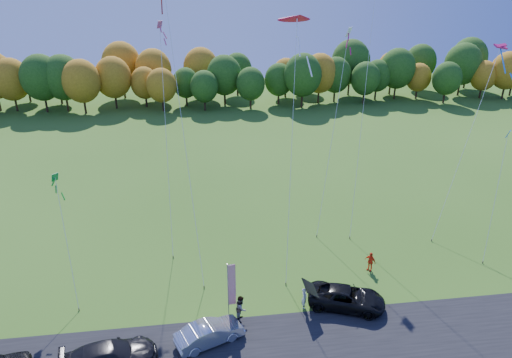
{
  "coord_description": "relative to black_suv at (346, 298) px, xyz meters",
  "views": [
    {
      "loc": [
        -4.18,
        -25.2,
        20.74
      ],
      "look_at": [
        0.0,
        6.0,
        7.0
      ],
      "focal_mm": 32.0,
      "sensor_mm": 36.0,
      "label": 1
    }
  ],
  "objects": [
    {
      "name": "feather_flag",
      "position": [
        -7.92,
        0.09,
        1.82
      ],
      "size": [
        0.55,
        0.12,
        4.16
      ],
      "color": "#999999",
      "rests_on": "ground"
    },
    {
      "name": "kite_delta_red",
      "position": [
        -2.59,
        7.27,
        8.97
      ],
      "size": [
        3.41,
        9.38,
        19.71
      ],
      "color": "#4C3F33",
      "rests_on": "ground"
    },
    {
      "name": "kite_parafoil_rainbow",
      "position": [
        13.42,
        10.14,
        7.18
      ],
      "size": [
        8.04,
        6.11,
        16.05
      ],
      "color": "#4C3F33",
      "rests_on": "ground"
    },
    {
      "name": "kite_delta_blue",
      "position": [
        -10.75,
        9.01,
        11.31
      ],
      "size": [
        3.67,
        12.15,
        24.52
      ],
      "color": "#4C3F33",
      "rests_on": "ground"
    },
    {
      "name": "black_suv",
      "position": [
        0.0,
        0.0,
        0.0
      ],
      "size": [
        5.75,
        4.1,
        1.45
      ],
      "primitive_type": "imported",
      "rotation": [
        0.0,
        0.0,
        1.21
      ],
      "color": "black",
      "rests_on": "ground"
    },
    {
      "name": "kite_diamond_pink",
      "position": [
        -12.13,
        12.01,
        8.86
      ],
      "size": [
        1.02,
        8.62,
        18.01
      ],
      "color": "#4C3F33",
      "rests_on": "ground"
    },
    {
      "name": "kite_diamond_blue_low",
      "position": [
        13.87,
        5.66,
        4.03
      ],
      "size": [
        3.39,
        4.71,
        9.99
      ],
      "color": "#4C3F33",
      "rests_on": "ground"
    },
    {
      "name": "kite_parafoil_orange",
      "position": [
        5.73,
        14.97,
        13.72
      ],
      "size": [
        6.76,
        13.12,
        29.22
      ],
      "color": "#4C3F33",
      "rests_on": "ground"
    },
    {
      "name": "person_east",
      "position": [
        3.16,
        3.92,
        0.07
      ],
      "size": [
        0.86,
        0.98,
        1.59
      ],
      "primitive_type": "imported",
      "rotation": [
        0.0,
        0.0,
        -0.94
      ],
      "color": "red",
      "rests_on": "ground"
    },
    {
      "name": "ground",
      "position": [
        -5.37,
        0.81,
        -0.73
      ],
      "size": [
        160.0,
        160.0,
        0.0
      ],
      "primitive_type": "plane",
      "color": "#305A17"
    },
    {
      "name": "asphalt_strip",
      "position": [
        -5.37,
        -3.19,
        -0.72
      ],
      "size": [
        90.0,
        6.0,
        0.01
      ],
      "primitive_type": "cube",
      "color": "black",
      "rests_on": "ground"
    },
    {
      "name": "dark_truck_a",
      "position": [
        -15.29,
        -3.39,
        0.06
      ],
      "size": [
        5.74,
        3.26,
        1.57
      ],
      "primitive_type": "imported",
      "rotation": [
        0.0,
        0.0,
        1.78
      ],
      "color": "black",
      "rests_on": "ground"
    },
    {
      "name": "tree_line",
      "position": [
        -5.37,
        55.81,
        -0.73
      ],
      "size": [
        116.0,
        12.0,
        10.0
      ],
      "primitive_type": null,
      "color": "#1E4711",
      "rests_on": "ground"
    },
    {
      "name": "kite_diamond_green",
      "position": [
        -18.96,
        4.29,
        3.47
      ],
      "size": [
        1.96,
        5.14,
        8.7
      ],
      "color": "#4C3F33",
      "rests_on": "ground"
    },
    {
      "name": "kite_diamond_white",
      "position": [
        2.12,
        12.35,
        7.72
      ],
      "size": [
        4.23,
        6.71,
        17.46
      ],
      "color": "#4C3F33",
      "rests_on": "ground"
    },
    {
      "name": "person_tailgate_b",
      "position": [
        -7.33,
        -0.36,
        0.2
      ],
      "size": [
        0.93,
        1.06,
        1.85
      ],
      "primitive_type": "imported",
      "rotation": [
        0.0,
        0.0,
        1.28
      ],
      "color": "gray",
      "rests_on": "ground"
    },
    {
      "name": "silver_sedan",
      "position": [
        -9.48,
        -2.17,
        -0.02
      ],
      "size": [
        4.53,
        2.99,
        1.41
      ],
      "primitive_type": "imported",
      "rotation": [
        0.0,
        0.0,
        1.96
      ],
      "color": "silver",
      "rests_on": "ground"
    },
    {
      "name": "person_tailgate_a",
      "position": [
        -2.91,
        0.29,
        0.05
      ],
      "size": [
        0.52,
        0.65,
        1.55
      ],
      "primitive_type": "imported",
      "rotation": [
        0.0,
        0.0,
        1.26
      ],
      "color": "silver",
      "rests_on": "ground"
    }
  ]
}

